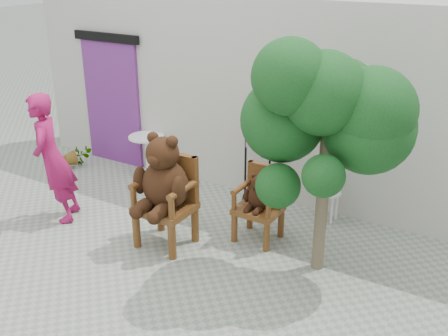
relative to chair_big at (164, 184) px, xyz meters
name	(u,v)px	position (x,y,z in m)	size (l,w,h in m)	color
ground_plane	(163,276)	(0.42, -0.65, -0.86)	(60.00, 60.00, 0.00)	gray
back_wall	(280,97)	(0.42, 2.45, 0.64)	(9.00, 1.00, 3.00)	beige
doorway	(112,99)	(-2.58, 1.93, 0.31)	(1.40, 0.11, 2.33)	#682777
chair_big	(164,184)	(0.00, 0.00, 0.00)	(0.75, 0.80, 1.53)	#4D2A10
chair_small	(260,198)	(0.98, 0.76, -0.27)	(0.57, 0.52, 1.00)	#4D2A10
person	(52,159)	(-1.76, -0.23, 0.06)	(0.67, 0.44, 1.84)	#9A124D
cafe_table	(147,151)	(-1.67, 1.70, -0.42)	(0.60, 0.60, 0.70)	white
display_stand	(257,168)	(0.47, 1.66, -0.27)	(0.55, 0.50, 1.51)	black
stool_bucket	(331,179)	(1.60, 1.70, -0.21)	(0.32, 0.32, 1.45)	white
tree	(326,110)	(1.92, 0.38, 1.16)	(1.90, 1.38, 2.81)	brown
potted_plant	(77,155)	(-2.98, 1.32, -0.63)	(0.40, 0.35, 0.44)	black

